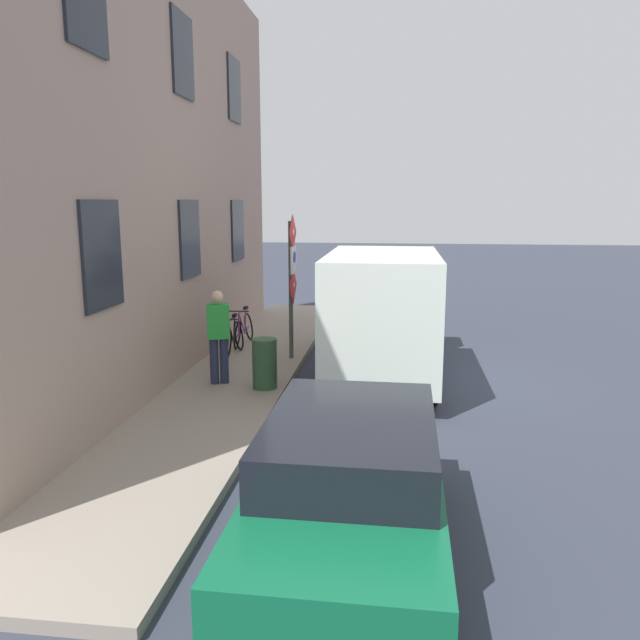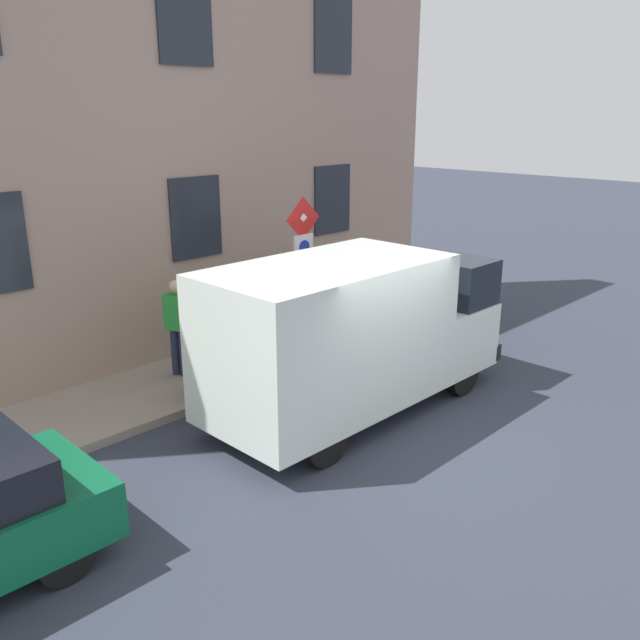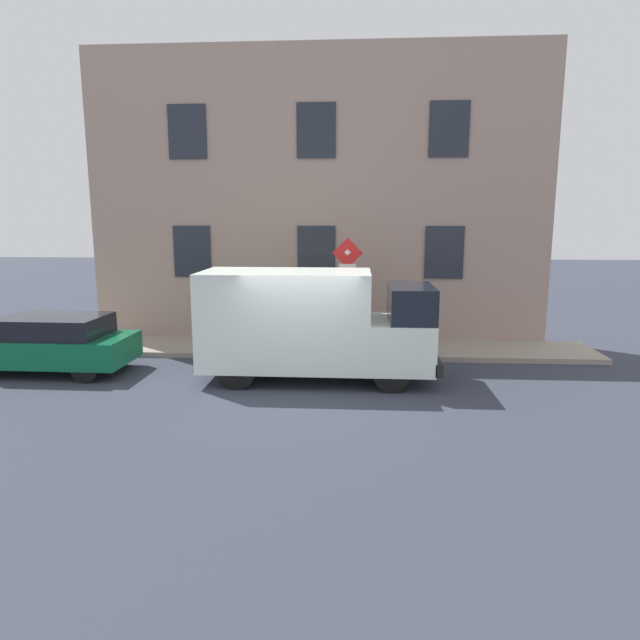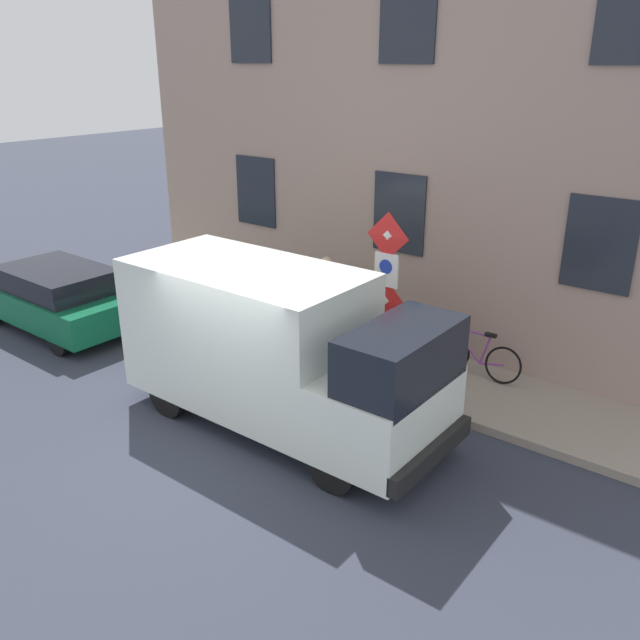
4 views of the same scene
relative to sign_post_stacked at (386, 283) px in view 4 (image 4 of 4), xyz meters
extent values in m
plane|color=#323745|center=(-2.72, 0.94, -2.01)|extent=(80.00, 80.00, 0.00)
cube|color=gray|center=(0.85, 0.94, -1.94)|extent=(2.10, 15.36, 0.14)
cube|color=tan|center=(2.25, 0.94, 2.22)|extent=(0.70, 13.36, 8.46)
cube|color=#232833|center=(1.88, -2.74, 0.70)|extent=(0.06, 1.10, 1.50)
cube|color=#232833|center=(1.88, 0.94, 0.70)|extent=(0.06, 1.10, 1.50)
cube|color=#232833|center=(1.88, 4.61, 0.70)|extent=(0.06, 1.10, 1.50)
cube|color=#232833|center=(1.88, -2.74, 4.08)|extent=(0.06, 1.10, 1.50)
cube|color=#232833|center=(1.88, 0.94, 4.08)|extent=(0.06, 1.10, 1.50)
cube|color=#232833|center=(1.88, 4.61, 4.08)|extent=(0.06, 1.10, 1.50)
cylinder|color=#474C47|center=(0.05, 0.00, -0.42)|extent=(0.09, 0.09, 2.89)
pyramid|color=silver|center=(-0.03, 0.00, 0.78)|extent=(0.05, 0.50, 0.50)
pyramid|color=red|center=(-0.03, 0.00, 0.78)|extent=(0.03, 0.56, 0.56)
cube|color=white|center=(-0.01, 0.00, 0.23)|extent=(0.05, 0.44, 0.56)
cylinder|color=#1933B2|center=(-0.04, 0.00, 0.29)|extent=(0.01, 0.24, 0.24)
pyramid|color=silver|center=(-0.03, 0.00, -0.32)|extent=(0.05, 0.50, 0.50)
pyramid|color=red|center=(-0.03, 0.00, -0.32)|extent=(0.03, 0.56, 0.56)
cube|color=white|center=(-1.90, 1.35, -0.59)|extent=(2.00, 3.80, 2.18)
cube|color=white|center=(-1.90, -1.25, -1.13)|extent=(2.00, 1.40, 1.10)
cube|color=black|center=(-1.90, -1.46, -0.23)|extent=(1.92, 0.98, 0.84)
cube|color=black|center=(-1.90, -2.00, -1.50)|extent=(2.00, 0.16, 0.28)
cylinder|color=black|center=(-1.02, -1.01, -1.63)|extent=(0.22, 0.76, 0.76)
cylinder|color=black|center=(-2.78, -1.01, -1.63)|extent=(0.22, 0.76, 0.76)
cylinder|color=black|center=(-1.02, 2.31, -1.63)|extent=(0.22, 0.76, 0.76)
cylinder|color=black|center=(-2.78, 2.32, -1.63)|extent=(0.22, 0.76, 0.76)
cube|color=#0F603B|center=(-1.75, 7.17, -1.43)|extent=(1.80, 4.02, 0.64)
cube|color=black|center=(-1.75, 6.97, -0.93)|extent=(1.64, 2.42, 0.60)
cylinder|color=black|center=(-0.96, 8.48, -1.71)|extent=(0.19, 0.60, 0.60)
cylinder|color=black|center=(-2.54, 5.86, -1.71)|extent=(0.19, 0.60, 0.60)
cylinder|color=black|center=(-0.99, 5.84, -1.71)|extent=(0.19, 0.60, 0.60)
torus|color=black|center=(1.33, -0.55, -1.54)|extent=(0.18, 0.66, 0.66)
torus|color=black|center=(1.36, -1.60, -1.54)|extent=(0.18, 0.66, 0.66)
cylinder|color=purple|center=(1.34, -0.88, -1.33)|extent=(0.05, 0.60, 0.60)
cylinder|color=purple|center=(1.35, -0.96, -1.06)|extent=(0.06, 0.73, 0.07)
cylinder|color=purple|center=(1.35, -1.25, -1.35)|extent=(0.04, 0.19, 0.55)
cylinder|color=purple|center=(1.36, -1.38, -1.58)|extent=(0.05, 0.43, 0.12)
cylinder|color=purple|center=(1.34, -0.57, -1.29)|extent=(0.04, 0.09, 0.50)
cube|color=black|center=(1.36, -1.32, -1.03)|extent=(0.09, 0.20, 0.06)
cylinder|color=#262626|center=(1.34, -0.60, -0.99)|extent=(0.46, 0.04, 0.03)
torus|color=black|center=(1.31, 0.43, -1.54)|extent=(0.16, 0.67, 0.66)
torus|color=black|center=(1.38, -0.62, -1.54)|extent=(0.16, 0.67, 0.66)
cylinder|color=black|center=(1.34, 0.09, -1.33)|extent=(0.07, 0.60, 0.60)
cylinder|color=black|center=(1.34, 0.02, -1.06)|extent=(0.08, 0.73, 0.07)
cylinder|color=black|center=(1.36, -0.27, -1.35)|extent=(0.05, 0.19, 0.55)
cylinder|color=black|center=(1.37, -0.40, -1.58)|extent=(0.06, 0.43, 0.12)
cylinder|color=black|center=(1.32, 0.41, -1.29)|extent=(0.04, 0.09, 0.50)
cube|color=black|center=(1.36, -0.34, -1.03)|extent=(0.09, 0.20, 0.06)
cylinder|color=#262626|center=(1.32, 0.38, -0.99)|extent=(0.46, 0.06, 0.03)
cylinder|color=#262B47|center=(1.12, 2.05, -1.44)|extent=(0.16, 0.16, 0.85)
cylinder|color=#262B47|center=(0.95, 1.99, -1.44)|extent=(0.16, 0.16, 0.85)
cube|color=green|center=(1.04, 2.02, -0.71)|extent=(0.46, 0.37, 0.62)
sphere|color=beige|center=(1.04, 2.02, -0.26)|extent=(0.22, 0.22, 0.22)
cylinder|color=#2D5133|center=(0.15, 2.21, -1.42)|extent=(0.44, 0.44, 0.90)
camera|label=1|loc=(-2.17, 12.75, 1.43)|focal=34.97mm
camera|label=2|loc=(-8.38, 8.12, 2.61)|focal=37.38mm
camera|label=3|loc=(-14.23, -0.24, 1.66)|focal=31.03mm
camera|label=4|loc=(-8.82, -5.47, 3.42)|focal=37.27mm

